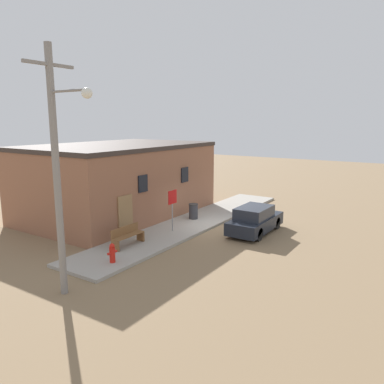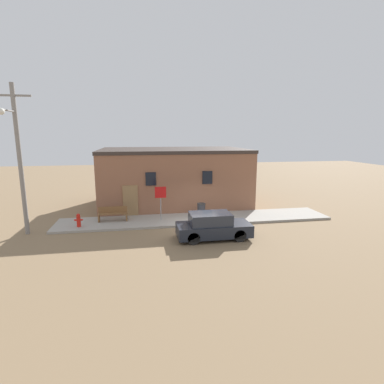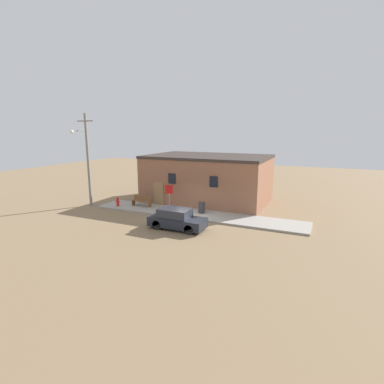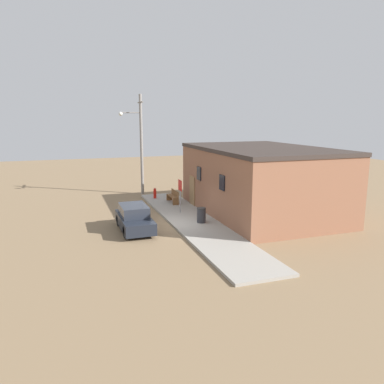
% 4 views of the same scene
% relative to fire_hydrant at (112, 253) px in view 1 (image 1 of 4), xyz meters
% --- Properties ---
extents(ground_plane, '(80.00, 80.00, 0.00)m').
position_rel_fire_hydrant_xyz_m(ground_plane, '(7.21, -0.77, -0.54)').
color(ground_plane, '#846B4C').
extents(sidewalk, '(17.62, 2.85, 0.14)m').
position_rel_fire_hydrant_xyz_m(sidewalk, '(7.21, 0.65, -0.47)').
color(sidewalk, '#9E998E').
rests_on(sidewalk, ground).
extents(brick_building, '(11.20, 7.29, 4.43)m').
position_rel_fire_hydrant_xyz_m(brick_building, '(6.32, 5.65, 1.68)').
color(brick_building, '#8E5B42').
rests_on(brick_building, ground).
extents(fire_hydrant, '(0.49, 0.23, 0.80)m').
position_rel_fire_hydrant_xyz_m(fire_hydrant, '(0.00, 0.00, 0.00)').
color(fire_hydrant, red).
rests_on(fire_hydrant, sidewalk).
extents(stop_sign, '(0.71, 0.06, 2.17)m').
position_rel_fire_hydrant_xyz_m(stop_sign, '(4.91, 0.53, 1.13)').
color(stop_sign, gray).
rests_on(stop_sign, sidewalk).
extents(bench, '(1.78, 0.44, 0.90)m').
position_rel_fire_hydrant_xyz_m(bench, '(1.90, 0.93, 0.06)').
color(bench, brown).
rests_on(bench, sidewalk).
extents(trash_bin, '(0.55, 0.55, 0.89)m').
position_rel_fire_hydrant_xyz_m(trash_bin, '(7.63, 1.00, 0.05)').
color(trash_bin, '#333338').
rests_on(trash_bin, sidewalk).
extents(utility_pole, '(1.80, 1.90, 8.18)m').
position_rel_fire_hydrant_xyz_m(utility_pole, '(-2.71, -0.53, 3.89)').
color(utility_pole, gray).
rests_on(utility_pole, ground).
extents(parked_car, '(3.96, 1.65, 1.42)m').
position_rel_fire_hydrant_xyz_m(parked_car, '(7.43, -2.99, 0.14)').
color(parked_car, black).
rests_on(parked_car, ground).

